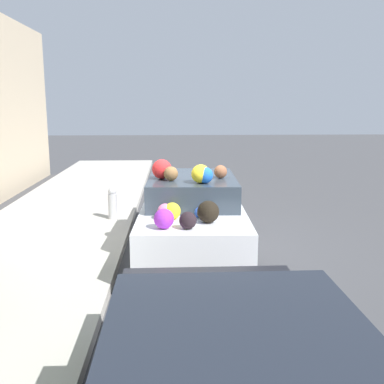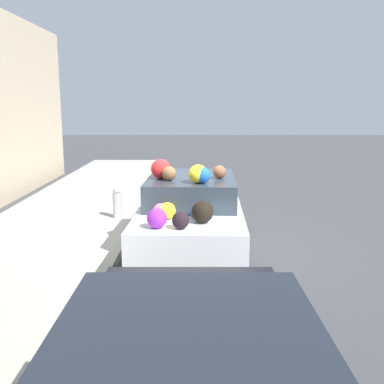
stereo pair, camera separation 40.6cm
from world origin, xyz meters
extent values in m
plane|color=#424244|center=(0.00, 0.00, 0.00)|extent=(60.00, 60.00, 0.00)
cube|color=#B2ADA3|center=(0.00, 2.70, 0.07)|extent=(24.00, 3.20, 0.15)
cylinder|color=#B2B2B7|center=(1.75, 1.53, 0.42)|extent=(0.20, 0.20, 0.55)
sphere|color=#B2B2B7|center=(1.75, 1.53, 0.76)|extent=(0.18, 0.18, 0.18)
cube|color=silver|center=(0.00, -0.13, 0.64)|extent=(4.57, 1.84, 0.62)
cube|color=#333D47|center=(-0.18, -0.13, 1.17)|extent=(2.08, 1.55, 0.44)
cylinder|color=black|center=(1.42, 0.59, 0.33)|extent=(0.66, 0.20, 0.66)
cylinder|color=black|center=(1.37, -0.95, 0.33)|extent=(0.66, 0.20, 0.66)
cylinder|color=black|center=(-1.37, 0.68, 0.33)|extent=(0.66, 0.20, 0.66)
cylinder|color=black|center=(-1.42, -0.86, 0.33)|extent=(0.66, 0.20, 0.66)
ellipsoid|color=green|center=(1.37, -0.52, 1.06)|extent=(0.25, 0.31, 0.24)
sphere|color=black|center=(-1.93, 0.01, 1.07)|extent=(0.34, 0.34, 0.24)
ellipsoid|color=yellow|center=(-0.82, -0.24, 1.54)|extent=(0.46, 0.41, 0.30)
ellipsoid|color=pink|center=(1.83, -0.24, 1.08)|extent=(0.28, 0.27, 0.26)
sphere|color=red|center=(-0.40, 0.39, 1.56)|extent=(0.46, 0.46, 0.33)
sphere|color=yellow|center=(1.11, -0.06, 1.03)|extent=(0.22, 0.22, 0.16)
sphere|color=brown|center=(-0.37, -0.60, 1.50)|extent=(0.23, 0.23, 0.22)
sphere|color=blue|center=(-0.85, -0.30, 1.52)|extent=(0.36, 0.36, 0.26)
sphere|color=yellow|center=(-1.40, 0.22, 1.07)|extent=(0.25, 0.25, 0.25)
sphere|color=purple|center=(0.98, -0.64, 1.06)|extent=(0.26, 0.26, 0.22)
sphere|color=purple|center=(-1.91, 0.34, 1.09)|extent=(0.31, 0.31, 0.28)
sphere|color=pink|center=(-1.39, 0.33, 1.06)|extent=(0.33, 0.33, 0.24)
sphere|color=blue|center=(-1.33, -0.19, 1.03)|extent=(0.18, 0.18, 0.16)
sphere|color=#964C3C|center=(-1.62, -0.30, 1.03)|extent=(0.18, 0.18, 0.16)
sphere|color=green|center=(1.59, 0.33, 1.05)|extent=(0.29, 0.29, 0.21)
sphere|color=brown|center=(-0.59, 0.24, 1.51)|extent=(0.33, 0.33, 0.24)
sphere|color=black|center=(-1.61, -0.30, 1.11)|extent=(0.44, 0.44, 0.32)
cube|color=#1E232D|center=(-5.72, -0.15, 1.16)|extent=(2.01, 1.56, 0.49)
cylinder|color=black|center=(-4.17, 0.67, 0.33)|extent=(0.65, 0.18, 0.65)
cylinder|color=black|center=(-4.16, -0.95, 0.33)|extent=(0.65, 0.18, 0.65)
camera|label=1|loc=(-7.89, 0.22, 2.65)|focal=42.00mm
camera|label=2|loc=(-7.90, -0.19, 2.65)|focal=42.00mm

